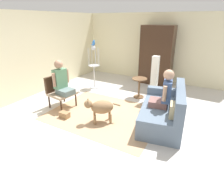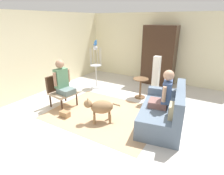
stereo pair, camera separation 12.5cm
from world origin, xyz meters
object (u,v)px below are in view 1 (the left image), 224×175
Objects in this scene: dog at (101,107)px; column_lamp at (154,79)px; handbag at (65,115)px; person_on_armchair at (61,80)px; bird_cage_stand at (94,68)px; person_on_couch at (164,92)px; round_end_table at (139,86)px; armchair at (59,89)px; parrot at (94,43)px; armoire_cabinet at (157,55)px; couch at (164,112)px.

column_lamp is at bearing 69.42° from dog.
person_on_armchair is at bearing 134.29° from handbag.
handbag is (0.56, -2.14, -0.64)m from bird_cage_stand.
bird_cage_stand is 5.85× the size of handbag.
person_on_couch reaches higher than round_end_table.
person_on_couch is 3.40× the size of handbag.
round_end_table is (-1.03, 1.21, -0.43)m from person_on_couch.
person_on_couch is at bearing 8.53° from armchair.
person_on_armchair is 2.30m from round_end_table.
column_lamp reaches higher than round_end_table.
round_end_table is 3.38× the size of parrot.
person_on_couch is 1.37× the size of round_end_table.
armoire_cabinet reaches higher than round_end_table.
dog is 1.97m from column_lamp.
person_on_armchair is at bearing 172.72° from dog.
armchair is at bearing -171.47° from person_on_couch.
person_on_couch is 0.96× the size of person_on_armchair.
dog is at bearing -110.58° from column_lamp.
armchair is 0.33m from person_on_armchair.
armchair is 2.37m from round_end_table.
armchair is at bearing 172.68° from person_on_armchair.
armoire_cabinet is (1.71, 1.54, 0.34)m from bird_cage_stand.
armchair is at bearing -171.03° from couch.
column_lamp is at bearing 52.90° from handbag.
dog is at bearing -94.27° from armoire_cabinet.
bird_cage_stand is at bearing 154.91° from person_on_couch.
bird_cage_stand is 2.14m from column_lamp.
couch is 1.18× the size of bird_cage_stand.
handbag is (-2.17, -0.86, -0.73)m from person_on_couch.
round_end_table is 0.53m from column_lamp.
dog is (-1.31, -0.63, 0.07)m from couch.
round_end_table is 0.88× the size of dog.
parrot is (-2.75, 1.25, 1.24)m from couch.
armoire_cabinet is at bearing 85.73° from dog.
bird_cage_stand is 0.70× the size of armoire_cabinet.
handbag is (-1.14, -2.08, -0.30)m from round_end_table.
armoire_cabinet reaches higher than handbag.
person_on_couch reaches higher than armchair.
column_lamp is at bearing 117.58° from couch.
dog is 0.48× the size of bird_cage_stand.
bird_cage_stand is at bearing 178.64° from column_lamp.
couch is 1.60m from round_end_table.
couch is 0.83× the size of armoire_cabinet.
column_lamp is (0.69, 1.83, 0.27)m from dog.
dog is 2.64m from parrot.
round_end_table is 0.30× the size of armoire_cabinet.
person_on_armchair is at bearing -86.00° from parrot.
dog is 0.99m from handbag.
bird_cage_stand is (0.02, 1.69, 0.22)m from armchair.
armchair is 0.96× the size of person_on_armchair.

